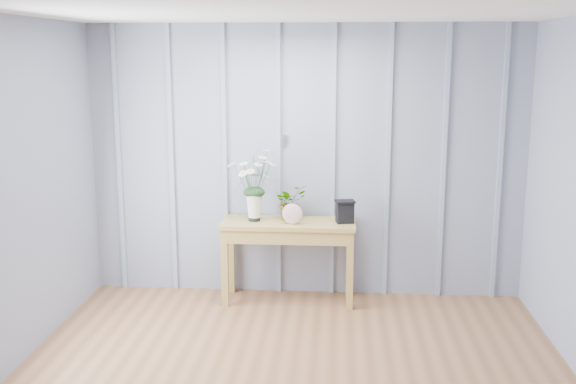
# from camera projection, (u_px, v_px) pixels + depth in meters

# --- Properties ---
(room_shell) EXTENTS (4.00, 4.50, 2.50)m
(room_shell) POSITION_uv_depth(u_px,v_px,m) (297.00, 89.00, 4.73)
(room_shell) COLOR #8D96AE
(room_shell) RESTS_ON ground
(sideboard) EXTENTS (1.20, 0.45, 0.75)m
(sideboard) POSITION_uv_depth(u_px,v_px,m) (288.00, 234.00, 6.07)
(sideboard) COLOR #A78A42
(sideboard) RESTS_ON ground
(daisy_vase) EXTENTS (0.48, 0.36, 0.67)m
(daisy_vase) POSITION_uv_depth(u_px,v_px,m) (254.00, 174.00, 5.99)
(daisy_vase) COLOR black
(daisy_vase) RESTS_ON sideboard
(spider_plant) EXTENTS (0.38, 0.37, 0.32)m
(spider_plant) POSITION_uv_depth(u_px,v_px,m) (290.00, 202.00, 6.10)
(spider_plant) COLOR #153716
(spider_plant) RESTS_ON sideboard
(felt_disc_vessel) EXTENTS (0.19, 0.09, 0.19)m
(felt_disc_vessel) POSITION_uv_depth(u_px,v_px,m) (293.00, 214.00, 5.93)
(felt_disc_vessel) COLOR #935969
(felt_disc_vessel) RESTS_ON sideboard
(carved_box) EXTENTS (0.19, 0.16, 0.20)m
(carved_box) POSITION_uv_depth(u_px,v_px,m) (345.00, 211.00, 5.98)
(carved_box) COLOR black
(carved_box) RESTS_ON sideboard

